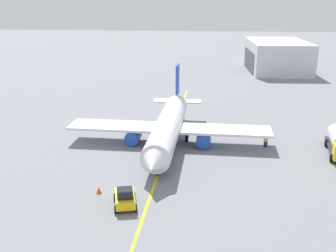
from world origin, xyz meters
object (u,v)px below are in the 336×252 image
Objects in this scene: airplane at (168,127)px; refueling_worker at (266,142)px; pushback_tug at (125,198)px; safety_cone_nose at (99,190)px.

refueling_worker is (-0.30, 14.16, -1.83)m from airplane.
airplane is at bearing 171.74° from pushback_tug.
refueling_worker is at bearing 128.89° from safety_cone_nose.
refueling_worker is 2.34× the size of safety_cone_nose.
airplane is 17.44m from safety_cone_nose.
airplane is 14.28m from refueling_worker.
airplane is 8.04× the size of pushback_tug.
airplane is at bearing -88.78° from refueling_worker.
safety_cone_nose is at bearing -126.61° from pushback_tug.
pushback_tug is at bearing 53.39° from safety_cone_nose.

